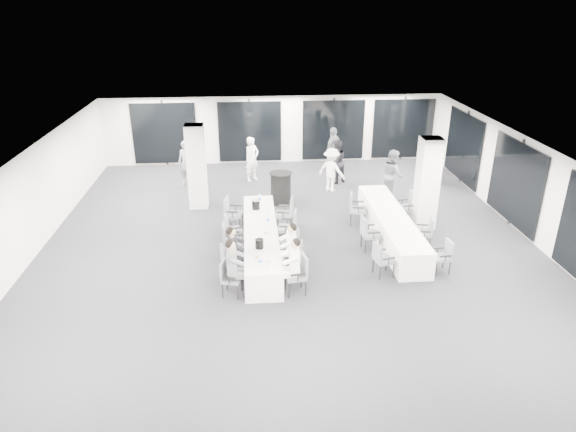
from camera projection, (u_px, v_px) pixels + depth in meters
name	position (u px, v px, depth m)	size (l,w,h in m)	color
room	(317.00, 186.00, 15.17)	(14.04, 16.04, 2.84)	black
column_left	(197.00, 167.00, 16.80)	(0.60, 0.60, 2.80)	silver
column_right	(427.00, 184.00, 15.31)	(0.60, 0.60, 2.80)	silver
banquet_table_main	(261.00, 241.00, 14.05)	(0.90, 5.00, 0.75)	silver
banquet_table_side	(391.00, 227.00, 14.93)	(0.90, 5.00, 0.75)	silver
cocktail_table	(281.00, 188.00, 17.42)	(0.78, 0.78, 1.09)	black
chair_main_left_near	(229.00, 276.00, 12.07)	(0.54, 0.56, 0.88)	#55575D
chair_main_left_second	(229.00, 261.00, 12.68)	(0.58, 0.60, 0.94)	#55575D
chair_main_left_mid	(230.00, 239.00, 13.68)	(0.53, 0.59, 1.02)	#55575D
chair_main_left_fourth	(231.00, 228.00, 14.56)	(0.54, 0.56, 0.88)	#55575D
chair_main_left_far	(231.00, 211.00, 15.52)	(0.59, 0.62, 0.99)	#55575D
chair_main_right_near	(299.00, 272.00, 12.14)	(0.56, 0.60, 0.97)	#55575D
chair_main_right_second	(295.00, 257.00, 12.89)	(0.56, 0.59, 0.92)	#55575D
chair_main_right_mid	(292.00, 240.00, 13.82)	(0.52, 0.56, 0.91)	#55575D
chair_main_right_fourth	(290.00, 226.00, 14.50)	(0.60, 0.64, 1.02)	#55575D
chair_main_right_far	(287.00, 212.00, 15.43)	(0.60, 0.63, 1.02)	#55575D
chair_side_left_near	(381.00, 257.00, 12.88)	(0.55, 0.58, 0.90)	#55575D
chair_side_left_mid	(368.00, 232.00, 14.20)	(0.53, 0.58, 0.97)	#55575D
chair_side_left_far	(355.00, 207.00, 15.82)	(0.58, 0.62, 0.99)	#55575D
chair_side_right_near	(444.00, 254.00, 13.09)	(0.47, 0.52, 0.86)	#55575D
chair_side_right_mid	(426.00, 231.00, 14.37)	(0.52, 0.55, 0.89)	#55575D
chair_side_right_far	(408.00, 205.00, 15.97)	(0.56, 0.60, 0.99)	#55575D
seated_guest_a	(235.00, 264.00, 11.94)	(0.50, 0.38, 1.44)	slate
seated_guest_b	(235.00, 250.00, 12.60)	(0.50, 0.38, 1.44)	black
seated_guest_c	(292.00, 263.00, 12.01)	(0.50, 0.38, 1.44)	white
seated_guest_d	(289.00, 247.00, 12.78)	(0.50, 0.38, 1.44)	white
standing_guest_a	(252.00, 156.00, 19.46)	(0.70, 0.56, 1.91)	white
standing_guest_b	(336.00, 159.00, 19.19)	(0.90, 0.55, 1.87)	black
standing_guest_c	(332.00, 167.00, 18.39)	(1.17, 0.59, 1.80)	white
standing_guest_d	(333.00, 146.00, 20.66)	(1.16, 0.65, 1.98)	slate
standing_guest_e	(435.00, 156.00, 19.29)	(0.98, 0.60, 2.04)	slate
standing_guest_g	(186.00, 160.00, 18.96)	(0.70, 0.56, 1.91)	slate
standing_guest_h	(393.00, 171.00, 17.70)	(0.95, 0.58, 1.97)	slate
ice_bucket_near	(259.00, 244.00, 12.79)	(0.21, 0.21, 0.24)	black
ice_bucket_far	(256.00, 205.00, 15.14)	(0.24, 0.24, 0.27)	black
water_bottle_a	(260.00, 260.00, 12.04)	(0.07, 0.07, 0.22)	silver
water_bottle_b	(268.00, 219.00, 14.24)	(0.07, 0.07, 0.23)	silver
water_bottle_c	(260.00, 198.00, 15.71)	(0.07, 0.07, 0.23)	silver
plate_a	(258.00, 257.00, 12.36)	(0.22, 0.22, 0.03)	white
plate_b	(269.00, 262.00, 12.16)	(0.20, 0.20, 0.03)	white
plate_c	(266.00, 233.00, 13.63)	(0.19, 0.19, 0.03)	white
wine_glass	(268.00, 263.00, 11.84)	(0.07, 0.07, 0.19)	silver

